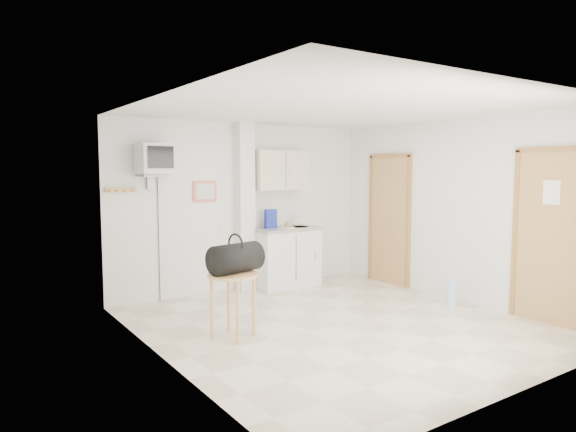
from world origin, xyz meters
TOP-DOWN VIEW (x-y plane):
  - ground at (0.00, 0.00)m, footprint 4.50×4.50m
  - room_envelope at (0.24, 0.09)m, footprint 4.24×4.54m
  - kitchenette at (0.57, 2.00)m, footprint 1.03×0.58m
  - crt_television at (-1.45, 2.02)m, footprint 0.44×0.45m
  - round_table at (-1.25, 0.28)m, footprint 0.55×0.55m
  - duffel_bag at (-1.20, 0.30)m, footprint 0.63×0.44m
  - water_bottle at (1.74, -0.25)m, footprint 0.13×0.13m

SIDE VIEW (x-z plane):
  - ground at x=0.00m, z-range 0.00..0.00m
  - water_bottle at x=1.74m, z-range -0.02..0.38m
  - round_table at x=-1.25m, z-range 0.24..0.94m
  - kitchenette at x=0.57m, z-range -0.25..1.85m
  - duffel_bag at x=-1.20m, z-range 0.65..1.08m
  - room_envelope at x=0.24m, z-range 0.26..2.81m
  - crt_television at x=-1.45m, z-range 0.86..3.01m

